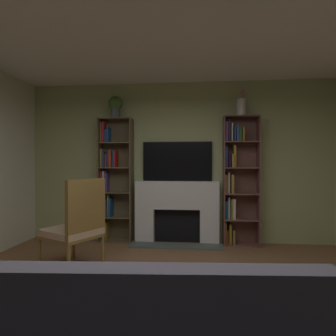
# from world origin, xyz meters

# --- Properties ---
(ground_plane) EXTENTS (6.44, 6.44, 0.00)m
(ground_plane) POSITION_xyz_m (0.00, 0.00, 0.00)
(ground_plane) COLOR brown
(wall_back_accent) EXTENTS (5.40, 0.06, 2.78)m
(wall_back_accent) POSITION_xyz_m (0.00, 2.71, 1.39)
(wall_back_accent) COLOR #A7B279
(wall_back_accent) RESTS_ON ground_plane
(fireplace) EXTENTS (1.53, 0.52, 1.06)m
(fireplace) POSITION_xyz_m (0.00, 2.57, 0.56)
(fireplace) COLOR silver
(fireplace) RESTS_ON ground_plane
(tv) EXTENTS (1.20, 0.06, 0.68)m
(tv) POSITION_xyz_m (0.00, 2.65, 1.40)
(tv) COLOR black
(tv) RESTS_ON fireplace
(bookshelf_left) EXTENTS (0.58, 0.27, 2.15)m
(bookshelf_left) POSITION_xyz_m (-1.14, 2.58, 1.07)
(bookshelf_left) COLOR brown
(bookshelf_left) RESTS_ON ground_plane
(bookshelf_right) EXTENTS (0.58, 0.30, 2.15)m
(bookshelf_right) POSITION_xyz_m (1.00, 2.57, 1.11)
(bookshelf_right) COLOR brown
(bookshelf_right) RESTS_ON ground_plane
(potted_plant) EXTENTS (0.24, 0.24, 0.38)m
(potted_plant) POSITION_xyz_m (-1.07, 2.53, 2.37)
(potted_plant) COLOR #4E5B60
(potted_plant) RESTS_ON bookshelf_left
(vase_with_flowers) EXTENTS (0.15, 0.15, 0.44)m
(vase_with_flowers) POSITION_xyz_m (1.07, 2.53, 2.30)
(vase_with_flowers) COLOR silver
(vase_with_flowers) RESTS_ON bookshelf_right
(armchair) EXTENTS (0.81, 0.80, 1.16)m
(armchair) POSITION_xyz_m (-1.17, 1.12, 0.57)
(armchair) COLOR brown
(armchair) RESTS_ON ground_plane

